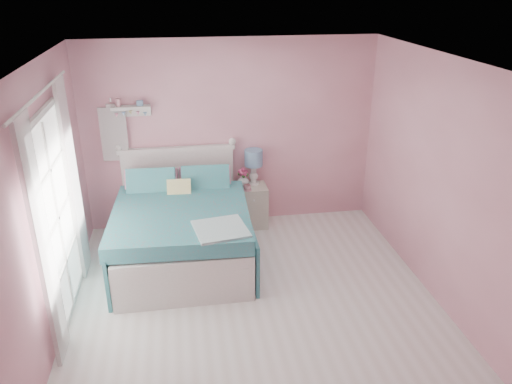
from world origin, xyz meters
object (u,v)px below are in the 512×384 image
object	(u,v)px
bed	(182,231)
nightstand	(252,206)
table_lamp	(254,160)
vase	(243,180)
teacup	(247,188)

from	to	relation	value
bed	nightstand	distance (m)	1.28
table_lamp	vase	bearing A→B (deg)	-164.83
vase	table_lamp	bearing A→B (deg)	15.17
vase	teacup	distance (m)	0.18
teacup	nightstand	bearing A→B (deg)	58.08
table_lamp	teacup	world-z (taller)	table_lamp
bed	teacup	world-z (taller)	bed
bed	teacup	distance (m)	1.16
table_lamp	bed	bearing A→B (deg)	-139.80
table_lamp	teacup	distance (m)	0.40
table_lamp	teacup	size ratio (longest dim) A/B	5.03
bed	teacup	size ratio (longest dim) A/B	20.70
table_lamp	vase	xyz separation A→B (m)	(-0.16, -0.04, -0.27)
nightstand	table_lamp	size ratio (longest dim) A/B	1.20
bed	vase	xyz separation A→B (m)	(0.89, 0.84, 0.29)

